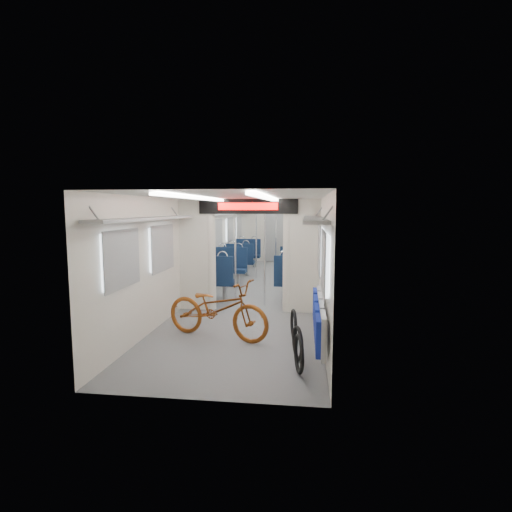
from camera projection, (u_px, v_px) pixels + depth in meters
The scene contains 14 objects.
carriage at pixel (259, 233), 9.88m from camera, with size 12.00×12.02×2.31m.
bicycle at pixel (217, 309), 6.48m from camera, with size 0.64×1.85×0.97m, color brown.
flip_bench at pixel (319, 317), 5.62m from camera, with size 0.12×2.12×0.53m.
bike_hoop_a at pixel (299, 356), 5.10m from camera, with size 0.52×0.52×0.05m, color black.
bike_hoop_b at pixel (298, 345), 5.55m from camera, with size 0.49×0.49×0.05m, color black.
bike_hoop_c at pixel (294, 326), 6.42m from camera, with size 0.50×0.50×0.05m, color black.
seat_bay_near_left at pixel (222, 269), 10.15m from camera, with size 0.95×2.26×1.16m.
seat_bay_near_right at pixel (296, 269), 10.09m from camera, with size 0.96×2.33×1.18m.
seat_bay_far_left at pixel (244, 254), 13.62m from camera, with size 0.93×2.16×1.13m.
seat_bay_far_right at pixel (299, 255), 13.56m from camera, with size 0.92×2.13×1.12m.
stanchion_near_left at pixel (235, 252), 8.89m from camera, with size 0.04×0.04×2.30m, color silver.
stanchion_near_right at pixel (265, 253), 8.60m from camera, with size 0.04×0.04×2.30m, color silver.
stanchion_far_left at pixel (256, 241), 12.06m from camera, with size 0.04×0.04×2.30m, color silver.
stanchion_far_right at pixel (276, 241), 11.86m from camera, with size 0.04×0.04×2.30m, color silver.
Camera 1 is at (1.15, -10.07, 2.09)m, focal length 28.00 mm.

